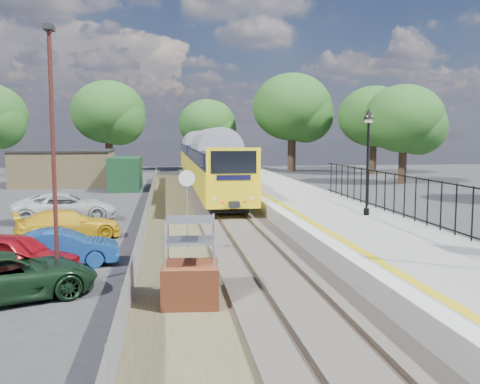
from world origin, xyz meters
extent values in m
plane|color=#2D2D30|center=(0.00, 0.00, 0.00)|extent=(120.00, 120.00, 0.00)
cube|color=#473F38|center=(0.00, 10.00, 0.10)|extent=(3.40, 80.00, 0.20)
cube|color=#4C472D|center=(-2.90, 8.00, 0.03)|extent=(2.60, 70.00, 0.06)
cube|color=brown|center=(-0.72, 10.00, 0.22)|extent=(0.07, 80.00, 0.14)
cube|color=brown|center=(0.72, 10.00, 0.22)|extent=(0.07, 80.00, 0.14)
cube|color=gray|center=(4.20, 8.00, 0.45)|extent=(5.00, 70.00, 0.90)
cube|color=silver|center=(1.95, 8.00, 0.91)|extent=(0.50, 70.00, 0.01)
cube|color=yellow|center=(2.45, 8.00, 0.91)|extent=(0.30, 70.00, 0.01)
cylinder|color=black|center=(5.30, 6.00, 1.05)|extent=(0.24, 0.24, 0.30)
cylinder|color=black|center=(5.30, 6.00, 2.90)|extent=(0.10, 0.10, 3.70)
cube|color=black|center=(5.30, 6.00, 4.85)|extent=(0.08, 0.08, 0.30)
cube|color=beige|center=(5.30, 6.00, 5.02)|extent=(0.26, 0.26, 0.30)
cone|color=black|center=(5.30, 6.00, 5.25)|extent=(0.44, 0.44, 0.50)
cube|color=black|center=(6.55, 2.50, 2.65)|extent=(0.05, 26.00, 0.05)
cube|color=tan|center=(-12.00, 32.00, 1.50)|extent=(8.00, 6.00, 3.00)
cube|color=black|center=(-12.00, 32.00, 3.05)|extent=(8.20, 6.20, 0.15)
cube|color=#153B22|center=(-6.50, 28.00, 1.30)|extent=(2.40, 6.00, 2.60)
cylinder|color=#332319|center=(-10.00, 50.00, 1.92)|extent=(0.88, 0.88, 3.85)
ellipsoid|color=#254F1A|center=(-10.00, 50.00, 7.15)|extent=(8.80, 8.80, 7.48)
cylinder|color=#332319|center=(2.00, 52.00, 1.57)|extent=(0.72, 0.72, 3.15)
ellipsoid|color=#254F1A|center=(2.00, 52.00, 5.85)|extent=(7.20, 7.20, 6.12)
cylinder|color=#332319|center=(12.00, 48.00, 2.10)|extent=(0.96, 0.96, 4.20)
ellipsoid|color=#254F1A|center=(12.00, 48.00, 7.80)|extent=(9.60, 9.60, 8.16)
cylinder|color=#332319|center=(20.00, 42.00, 1.75)|extent=(0.80, 0.80, 3.50)
ellipsoid|color=#254F1A|center=(20.00, 42.00, 6.50)|extent=(8.00, 8.00, 6.80)
cylinder|color=#332319|center=(18.00, 30.00, 1.57)|extent=(0.72, 0.72, 3.15)
ellipsoid|color=#254F1A|center=(18.00, 30.00, 5.85)|extent=(7.20, 7.20, 6.12)
cube|color=yellow|center=(0.00, 20.05, 1.69)|extent=(2.80, 20.00, 1.90)
cube|color=black|center=(0.00, 20.05, 2.99)|extent=(2.82, 20.00, 0.90)
cube|color=black|center=(0.00, 20.05, 2.99)|extent=(2.82, 18.00, 0.70)
cube|color=black|center=(0.00, 20.05, 0.51)|extent=(2.00, 18.00, 0.45)
cube|color=yellow|center=(0.00, 40.65, 1.69)|extent=(2.80, 20.00, 1.90)
cube|color=black|center=(0.00, 40.65, 2.99)|extent=(2.82, 20.00, 0.90)
cube|color=black|center=(0.00, 40.65, 2.99)|extent=(2.82, 18.00, 0.70)
cube|color=black|center=(0.00, 40.65, 0.51)|extent=(2.00, 18.00, 0.45)
cube|color=black|center=(0.00, 9.84, 3.04)|extent=(2.24, 0.04, 1.10)
cube|color=brown|center=(-2.69, -2.64, 0.54)|extent=(1.52, 1.52, 1.09)
cylinder|color=#999EA3|center=(-2.50, 4.18, 1.36)|extent=(0.06, 0.06, 2.73)
cylinder|color=silver|center=(-2.50, 4.13, 2.73)|extent=(0.61, 0.07, 0.61)
cylinder|color=#461C17|center=(-6.37, -0.46, 3.59)|extent=(0.12, 0.12, 7.18)
cube|color=black|center=(-6.37, -0.46, 7.24)|extent=(0.25, 0.50, 0.15)
imported|color=black|center=(-7.43, -1.50, 0.64)|extent=(5.05, 3.83, 1.27)
imported|color=#A30F18|center=(-7.86, 0.74, 0.69)|extent=(4.37, 3.13, 1.38)
imported|color=navy|center=(-6.73, 2.17, 0.61)|extent=(3.82, 1.68, 1.22)
imported|color=yellow|center=(-7.34, 6.86, 0.62)|extent=(4.63, 2.99, 1.25)
imported|color=silver|center=(-8.35, 11.85, 0.72)|extent=(5.53, 3.31, 1.44)
camera|label=1|loc=(-3.27, -15.92, 4.31)|focal=40.00mm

